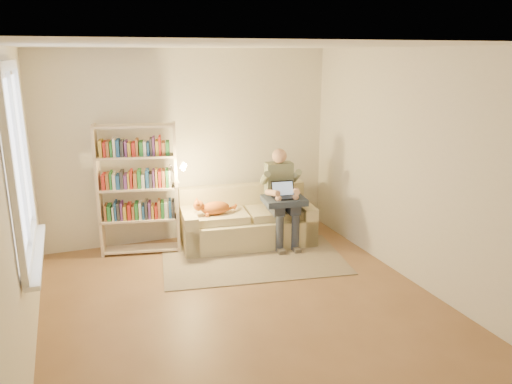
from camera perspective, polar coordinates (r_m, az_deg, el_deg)
name	(u,v)px	position (r m, az deg, el deg)	size (l,w,h in m)	color
floor	(246,307)	(5.29, -1.16, -13.03)	(4.50, 4.50, 0.00)	brown
ceiling	(244,46)	(4.65, -1.35, 16.37)	(4.00, 4.50, 0.02)	white
wall_left	(18,208)	(4.57, -25.59, -1.69)	(0.02, 4.50, 2.60)	silver
wall_right	(416,169)	(5.78, 17.80, 2.48)	(0.02, 4.50, 2.60)	silver
wall_back	(190,146)	(6.92, -7.57, 5.18)	(4.00, 0.02, 2.60)	silver
wall_front	(381,283)	(2.91, 14.08, -10.06)	(4.00, 0.02, 2.60)	silver
window	(25,193)	(4.74, -24.90, -0.08)	(0.12, 1.52, 1.69)	white
sofa	(247,223)	(6.88, -1.08, -3.59)	(1.86, 1.01, 0.75)	#CBBD8F
person	(281,192)	(6.72, 2.91, 0.00)	(0.42, 0.62, 1.30)	gray
cat	(217,207)	(6.60, -4.52, -1.74)	(0.60, 0.25, 0.22)	orange
blanket	(281,200)	(6.62, 2.85, -0.96)	(0.54, 0.44, 0.08)	#2A3449
laptop	(281,193)	(6.60, 2.83, -0.17)	(0.34, 0.30, 0.26)	black
bookshelf	(138,183)	(6.52, -13.34, 1.00)	(1.11, 0.53, 1.70)	beige
rug	(254,260)	(6.38, -0.28, -7.75)	(2.27, 1.34, 0.01)	gray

